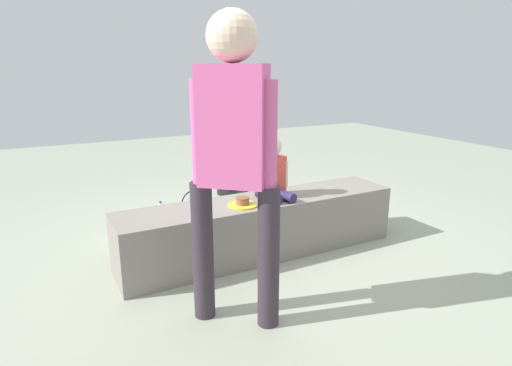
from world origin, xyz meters
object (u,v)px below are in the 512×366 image
object	(u,v)px
party_cup_red	(267,218)
water_bottle_far_side	(253,209)
adult_standing	(234,146)
handbag_black_leather	(194,213)
cake_plate	(243,203)
water_bottle_near_gift	(161,211)
child_seated	(272,171)
gift_bag	(194,221)
cake_box_white	(144,231)

from	to	relation	value
party_cup_red	water_bottle_far_side	bearing A→B (deg)	109.63
adult_standing	water_bottle_far_side	world-z (taller)	adult_standing
party_cup_red	handbag_black_leather	size ratio (longest dim) A/B	0.28
cake_plate	water_bottle_near_gift	bearing A→B (deg)	103.61
child_seated	party_cup_red	bearing A→B (deg)	63.96
cake_plate	gift_bag	xyz separation A→B (m)	(-0.18, 0.59, -0.30)
adult_standing	water_bottle_near_gift	world-z (taller)	adult_standing
adult_standing	gift_bag	world-z (taller)	adult_standing
child_seated	water_bottle_near_gift	world-z (taller)	child_seated
cake_box_white	handbag_black_leather	bearing A→B (deg)	10.61
child_seated	party_cup_red	world-z (taller)	child_seated
water_bottle_near_gift	handbag_black_leather	distance (m)	0.38
gift_bag	water_bottle_near_gift	world-z (taller)	gift_bag
adult_standing	cake_box_white	size ratio (longest dim) A/B	5.57
gift_bag	water_bottle_far_side	bearing A→B (deg)	18.89
child_seated	water_bottle_near_gift	xyz separation A→B (m)	(-0.60, 1.14, -0.58)
water_bottle_far_side	handbag_black_leather	size ratio (longest dim) A/B	0.58
cake_plate	water_bottle_far_side	size ratio (longest dim) A/B	1.14
cake_plate	party_cup_red	distance (m)	0.97
cake_box_white	handbag_black_leather	size ratio (longest dim) A/B	0.92
water_bottle_near_gift	water_bottle_far_side	world-z (taller)	water_bottle_far_side
child_seated	cake_box_white	xyz separation A→B (m)	(-0.86, 0.75, -0.61)
water_bottle_near_gift	adult_standing	bearing A→B (deg)	-92.47
adult_standing	cake_plate	bearing A→B (deg)	60.83
cake_box_white	handbag_black_leather	xyz separation A→B (m)	(0.51, 0.09, 0.06)
gift_bag	water_bottle_near_gift	bearing A→B (deg)	100.25
child_seated	cake_box_white	world-z (taller)	child_seated
adult_standing	gift_bag	xyz separation A→B (m)	(0.20, 1.27, -0.88)
water_bottle_near_gift	water_bottle_far_side	distance (m)	0.91
water_bottle_far_side	cake_box_white	size ratio (longest dim) A/B	0.63
water_bottle_near_gift	party_cup_red	distance (m)	1.05
child_seated	water_bottle_far_side	bearing A→B (deg)	73.75
cake_plate	handbag_black_leather	xyz separation A→B (m)	(-0.06, 0.94, -0.36)
child_seated	water_bottle_near_gift	distance (m)	1.41
cake_plate	cake_box_white	size ratio (longest dim) A/B	0.72
gift_bag	party_cup_red	distance (m)	0.77
gift_bag	handbag_black_leather	xyz separation A→B (m)	(0.13, 0.35, -0.05)
child_seated	water_bottle_far_side	size ratio (longest dim) A/B	2.45
adult_standing	party_cup_red	world-z (taller)	adult_standing
water_bottle_near_gift	water_bottle_far_side	xyz separation A→B (m)	(0.81, -0.40, 0.01)
water_bottle_near_gift	handbag_black_leather	bearing A→B (deg)	-50.49
gift_bag	cake_plate	bearing A→B (deg)	-72.84
water_bottle_near_gift	cake_box_white	size ratio (longest dim) A/B	0.59
water_bottle_near_gift	handbag_black_leather	xyz separation A→B (m)	(0.24, -0.29, 0.03)
child_seated	gift_bag	bearing A→B (deg)	134.14
handbag_black_leather	cake_plate	bearing A→B (deg)	-86.63
gift_bag	cake_box_white	distance (m)	0.47
child_seated	water_bottle_far_side	world-z (taller)	child_seated
gift_bag	water_bottle_far_side	distance (m)	0.74
adult_standing	cake_box_white	world-z (taller)	adult_standing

